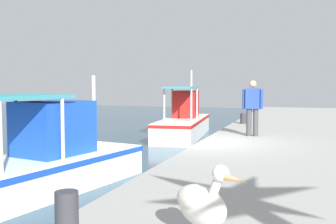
# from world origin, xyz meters

# --- Properties ---
(fishing_boat_second) EXTENTS (6.03, 3.15, 2.60)m
(fishing_boat_second) POSITION_xyz_m (-3.32, 2.92, 0.63)
(fishing_boat_second) COLOR white
(fishing_boat_second) RESTS_ON ground
(fishing_boat_third) EXTENTS (6.25, 2.35, 3.10)m
(fishing_boat_third) POSITION_xyz_m (6.66, 2.42, 0.68)
(fishing_boat_third) COLOR white
(fishing_boat_third) RESTS_ON ground
(pelican) EXTENTS (0.75, 0.88, 0.82)m
(pelican) POSITION_xyz_m (-6.78, -1.70, 1.20)
(pelican) COLOR tan
(pelican) RESTS_ON quay_pier
(fisherman_standing) EXTENTS (0.27, 0.62, 1.69)m
(fisherman_standing) POSITION_xyz_m (1.58, -1.24, 1.74)
(fisherman_standing) COLOR #3F3F42
(fisherman_standing) RESTS_ON quay_pier
(mooring_bollard_nearest) EXTENTS (0.23, 0.23, 0.51)m
(mooring_bollard_nearest) POSITION_xyz_m (-7.22, -0.45, 1.06)
(mooring_bollard_nearest) COLOR #333338
(mooring_bollard_nearest) RESTS_ON quay_pier
(mooring_bollard_second) EXTENTS (0.24, 0.24, 0.41)m
(mooring_bollard_second) POSITION_xyz_m (5.39, -0.45, 1.00)
(mooring_bollard_second) COLOR #333338
(mooring_bollard_second) RESTS_ON quay_pier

